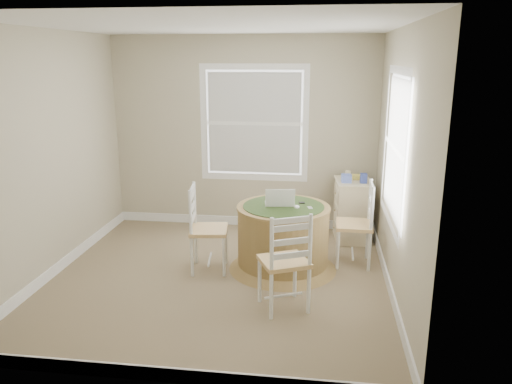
# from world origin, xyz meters

# --- Properties ---
(room) EXTENTS (3.64, 3.64, 2.64)m
(room) POSITION_xyz_m (0.17, 0.16, 1.30)
(room) COLOR #877956
(room) RESTS_ON ground
(round_table) EXTENTS (1.21, 1.21, 0.74)m
(round_table) POSITION_xyz_m (0.67, 0.37, 0.40)
(round_table) COLOR olive
(round_table) RESTS_ON ground
(chair_left) EXTENTS (0.45, 0.47, 0.95)m
(chair_left) POSITION_xyz_m (-0.14, 0.22, 0.47)
(chair_left) COLOR white
(chair_left) RESTS_ON ground
(chair_near) EXTENTS (0.55, 0.54, 0.95)m
(chair_near) POSITION_xyz_m (0.75, -0.55, 0.47)
(chair_near) COLOR white
(chair_near) RESTS_ON ground
(chair_right) EXTENTS (0.41, 0.43, 0.95)m
(chair_right) POSITION_xyz_m (1.45, 0.60, 0.47)
(chair_right) COLOR white
(chair_right) RESTS_ON ground
(laptop) EXTENTS (0.35, 0.32, 0.22)m
(laptop) POSITION_xyz_m (0.62, 0.39, 0.76)
(laptop) COLOR white
(laptop) RESTS_ON round_table
(mouse) EXTENTS (0.08, 0.10, 0.03)m
(mouse) POSITION_xyz_m (0.81, 0.33, 0.74)
(mouse) COLOR white
(mouse) RESTS_ON round_table
(phone) EXTENTS (0.07, 0.10, 0.02)m
(phone) POSITION_xyz_m (0.96, 0.33, 0.73)
(phone) COLOR #B7BABF
(phone) RESTS_ON round_table
(keys) EXTENTS (0.07, 0.06, 0.02)m
(keys) POSITION_xyz_m (0.86, 0.49, 0.74)
(keys) COLOR black
(keys) RESTS_ON round_table
(corner_chest) EXTENTS (0.48, 0.63, 0.79)m
(corner_chest) POSITION_xyz_m (1.48, 1.42, 0.40)
(corner_chest) COLOR beige
(corner_chest) RESTS_ON ground
(tissue_box) EXTENTS (0.13, 0.13, 0.10)m
(tissue_box) POSITION_xyz_m (1.38, 1.31, 0.84)
(tissue_box) COLOR #5B73D1
(tissue_box) RESTS_ON corner_chest
(box_yellow) EXTENTS (0.16, 0.11, 0.06)m
(box_yellow) POSITION_xyz_m (1.54, 1.49, 0.82)
(box_yellow) COLOR #DBC84D
(box_yellow) RESTS_ON corner_chest
(box_blue) EXTENTS (0.09, 0.09, 0.12)m
(box_blue) POSITION_xyz_m (1.59, 1.31, 0.85)
(box_blue) COLOR #3647A2
(box_blue) RESTS_ON corner_chest
(cup_cream) EXTENTS (0.07, 0.07, 0.09)m
(cup_cream) POSITION_xyz_m (1.41, 1.57, 0.84)
(cup_cream) COLOR beige
(cup_cream) RESTS_ON corner_chest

